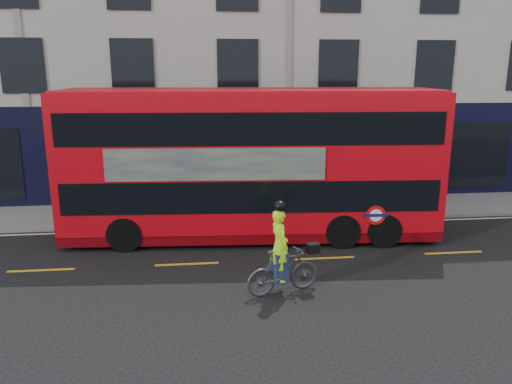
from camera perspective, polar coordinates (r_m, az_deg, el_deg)
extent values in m
plane|color=black|center=(13.57, 9.34, -9.82)|extent=(120.00, 120.00, 0.00)
cube|color=gray|center=(19.51, 4.24, -1.99)|extent=(60.00, 3.00, 0.12)
cube|color=slate|center=(18.10, 5.12, -3.28)|extent=(60.00, 0.12, 0.13)
cube|color=#B3B0A8|center=(25.24, 1.71, 18.76)|extent=(50.00, 10.00, 15.00)
cube|color=black|center=(20.50, 3.58, 4.38)|extent=(50.00, 0.08, 4.00)
cube|color=silver|center=(17.84, 5.30, -3.76)|extent=(58.00, 0.10, 0.01)
cube|color=red|center=(15.99, -0.61, 3.84)|extent=(11.99, 3.47, 4.25)
cube|color=#650409|center=(16.55, -0.59, -3.97)|extent=(11.98, 3.42, 0.32)
cube|color=black|center=(16.19, -0.60, 0.56)|extent=(11.52, 3.48, 0.97)
cube|color=black|center=(15.83, -0.62, 7.77)|extent=(11.52, 3.48, 0.97)
cube|color=#A80B13|center=(15.75, -0.63, 11.55)|extent=(11.74, 3.35, 0.09)
cube|color=black|center=(17.43, 19.30, 0.74)|extent=(0.20, 2.42, 0.97)
cube|color=black|center=(17.10, 19.86, 7.42)|extent=(0.20, 2.42, 0.97)
cube|color=black|center=(17.05, -20.96, 0.31)|extent=(0.20, 2.42, 0.97)
cube|color=#989169|center=(14.63, -4.64, 3.14)|extent=(6.44, 0.47, 0.97)
cylinder|color=red|center=(15.62, 13.55, -2.60)|extent=(0.60, 0.06, 0.60)
cylinder|color=white|center=(15.61, 13.55, -2.60)|extent=(0.39, 0.05, 0.39)
cube|color=#0C1459|center=(15.61, 13.56, -2.61)|extent=(0.75, 0.07, 0.10)
cylinder|color=black|center=(17.12, 13.23, -2.98)|extent=(1.26, 2.80, 1.08)
cylinder|color=black|center=(16.82, 8.99, -3.08)|extent=(1.26, 2.80, 1.08)
cylinder|color=black|center=(16.81, -13.92, -3.34)|extent=(1.26, 2.80, 1.08)
imported|color=#434447|center=(12.44, 3.12, -9.03)|extent=(2.00, 1.06, 1.16)
imported|color=#9EDF13|center=(12.14, 2.70, -6.10)|extent=(0.59, 0.74, 1.78)
cube|color=black|center=(12.61, 6.50, -6.40)|extent=(0.36, 0.31, 0.24)
cube|color=#1D2A4D|center=(12.34, 2.67, -8.56)|extent=(0.43, 0.49, 0.76)
sphere|color=black|center=(11.83, 2.75, -1.64)|extent=(0.28, 0.28, 0.28)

